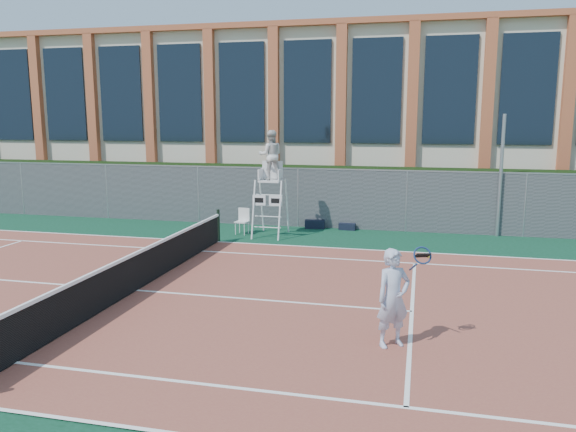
% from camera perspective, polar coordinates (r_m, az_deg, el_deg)
% --- Properties ---
extents(ground, '(120.00, 120.00, 0.00)m').
position_cam_1_polar(ground, '(13.91, -15.16, -7.42)').
color(ground, '#233814').
extents(apron, '(36.00, 20.00, 0.01)m').
position_cam_1_polar(apron, '(14.75, -13.31, -6.32)').
color(apron, '#0B331C').
rests_on(apron, ground).
extents(tennis_court, '(23.77, 10.97, 0.02)m').
position_cam_1_polar(tennis_court, '(13.90, -15.16, -7.34)').
color(tennis_court, brown).
rests_on(tennis_court, apron).
extents(tennis_net, '(0.10, 11.30, 1.10)m').
position_cam_1_polar(tennis_net, '(13.76, -15.26, -5.28)').
color(tennis_net, black).
rests_on(tennis_net, ground).
extents(fence, '(40.00, 0.06, 2.20)m').
position_cam_1_polar(fence, '(21.63, -4.17, 1.99)').
color(fence, '#595E60').
rests_on(fence, ground).
extents(hedge, '(40.00, 1.40, 2.20)m').
position_cam_1_polar(hedge, '(22.76, -3.26, 2.40)').
color(hedge, black).
rests_on(hedge, ground).
extents(building, '(45.00, 10.60, 8.22)m').
position_cam_1_polar(building, '(30.28, 1.05, 10.03)').
color(building, beige).
rests_on(building, ground).
extents(steel_pole, '(0.12, 0.12, 4.21)m').
position_cam_1_polar(steel_pole, '(20.59, 20.79, 3.80)').
color(steel_pole, '#9EA0A5').
rests_on(steel_pole, ground).
extents(umpire_chair, '(1.04, 1.59, 3.71)m').
position_cam_1_polar(umpire_chair, '(19.39, -1.78, 5.90)').
color(umpire_chair, white).
rests_on(umpire_chair, ground).
extents(plastic_chair, '(0.47, 0.47, 0.91)m').
position_cam_1_polar(plastic_chair, '(19.96, -4.60, -0.29)').
color(plastic_chair, silver).
rests_on(plastic_chair, apron).
extents(sports_bag_near, '(0.76, 0.39, 0.31)m').
position_cam_1_polar(sports_bag_near, '(20.94, 2.74, -0.84)').
color(sports_bag_near, black).
rests_on(sports_bag_near, apron).
extents(sports_bag_far, '(0.62, 0.30, 0.24)m').
position_cam_1_polar(sports_bag_far, '(20.76, 6.03, -1.08)').
color(sports_bag_far, black).
rests_on(sports_bag_far, apron).
extents(tennis_player, '(1.05, 0.81, 1.79)m').
position_cam_1_polar(tennis_player, '(10.19, 10.66, -8.16)').
color(tennis_player, '#B1B8D4').
rests_on(tennis_player, tennis_court).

